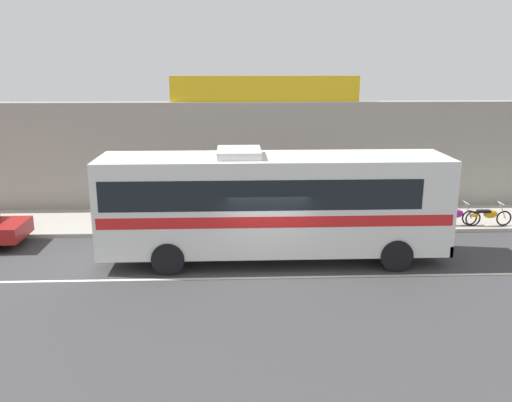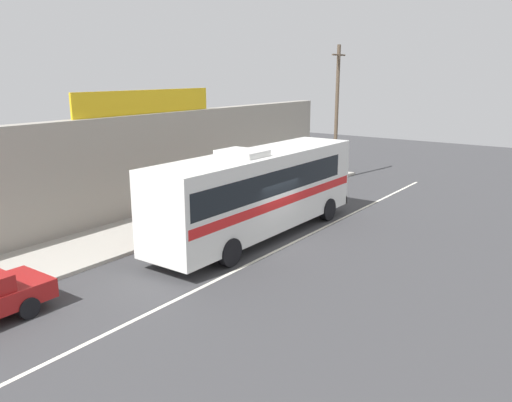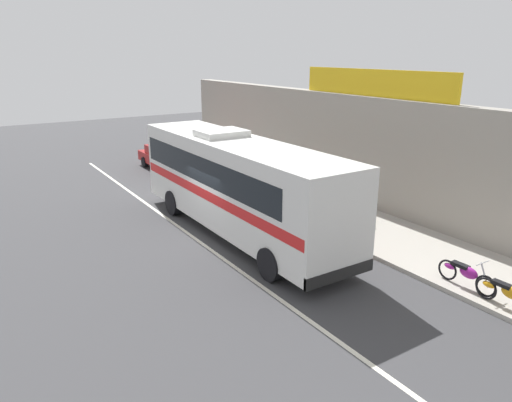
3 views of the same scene
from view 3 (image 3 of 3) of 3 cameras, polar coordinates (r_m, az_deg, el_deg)
The scene contains 11 objects.
ground_plane at distance 18.02m, azimuth -4.79°, elevation -4.12°, with size 70.00×70.00×0.00m, color #3A3A3D.
sidewalk_slab at distance 20.77m, azimuth 7.95°, elevation -1.07°, with size 30.00×3.60×0.14m, color #A8A399.
storefront_facade at distance 21.61m, azimuth 12.58°, elevation 5.80°, with size 30.00×0.70×4.80m, color gray.
storefront_billboard at distance 21.00m, azimuth 13.79°, elevation 13.53°, with size 8.23×0.12×1.10m, color gold.
road_center_stripe at distance 17.68m, azimuth -7.08°, elevation -4.60°, with size 30.00×0.14×0.01m, color silver.
intercity_bus at distance 17.59m, azimuth -2.36°, elevation 2.48°, with size 11.33×2.63×3.78m.
parked_car at distance 28.31m, azimuth -10.74°, elevation 5.16°, with size 4.44×1.88×1.37m.
motorcycle_red at distance 14.95m, azimuth 23.71°, elevation -7.93°, with size 1.84×0.56×0.94m.
motorcycle_black at distance 14.27m, azimuth 27.84°, elevation -9.73°, with size 1.87×0.56×0.94m.
pedestrian_by_curb at distance 29.10m, azimuth -6.88°, elevation 6.29°, with size 0.30×0.48×1.58m.
pedestrian_far_left at distance 19.48m, azimuth 11.72°, elevation 0.77°, with size 0.30×0.48×1.71m.
Camera 3 is at (14.86, -7.77, 6.58)m, focal length 33.53 mm.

